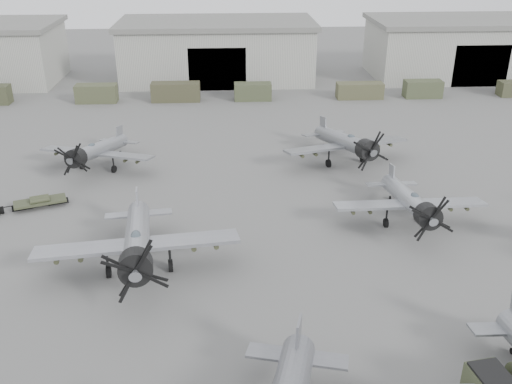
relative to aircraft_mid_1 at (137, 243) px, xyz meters
The scene contains 13 objects.
ground 9.63m from the aircraft_mid_1, 57.73° to the right, with size 220.00×220.00×0.00m, color slate.
hangar_center 54.36m from the aircraft_mid_1, 84.76° to the left, with size 29.00×14.80×8.70m.
hangar_right 69.11m from the aircraft_mid_1, 51.54° to the left, with size 29.00×14.80×8.70m.
support_truck_2 43.59m from the aircraft_mid_1, 104.72° to the left, with size 5.38×2.20×2.37m, color #454A30.
support_truck_3 42.16m from the aircraft_mid_1, 90.81° to the left, with size 6.45×2.20×2.48m, color #3F3F29.
support_truck_4 43.27m from the aircraft_mid_1, 77.01° to the left, with size 4.97×2.20×2.26m, color #42492F.
support_truck_5 48.65m from the aircraft_mid_1, 60.05° to the left, with size 6.26×2.20×2.10m, color #4B4C31.
support_truck_6 53.54m from the aircraft_mid_1, 51.94° to the left, with size 5.06×2.20×2.31m, color #424A30.
aircraft_mid_1 is the anchor object (origin of this frame).
aircraft_mid_2 20.91m from the aircraft_mid_1, 15.72° to the left, with size 11.74×10.56×4.72m.
aircraft_far_0 19.42m from the aircraft_mid_1, 109.29° to the left, with size 11.19×10.07×4.48m.
aircraft_far_1 25.70m from the aircraft_mid_1, 46.20° to the left, with size 12.56×11.31×5.01m.
tug_trailer 15.77m from the aircraft_mid_1, 140.66° to the left, with size 7.27×3.77×1.46m.
Camera 1 is at (1.09, -25.05, 21.45)m, focal length 40.00 mm.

